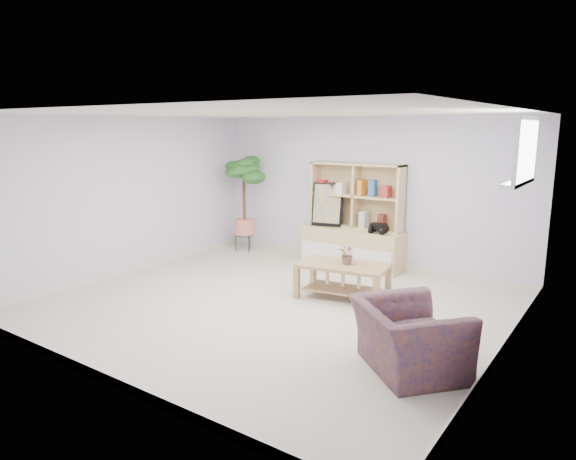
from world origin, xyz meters
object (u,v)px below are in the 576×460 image
Objects in this scene: floor_tree at (244,204)px; armchair at (409,333)px; storage_unit at (353,216)px; coffee_table at (343,281)px.

floor_tree reaches higher than armchair.
armchair is at bearing -54.00° from storage_unit.
coffee_table is 2.09m from armchair.
coffee_table is at bearing -3.16° from armchair.
storage_unit reaches higher than armchair.
coffee_table is at bearing -25.40° from floor_tree.
storage_unit is 0.96× the size of floor_tree.
coffee_table is 0.67× the size of floor_tree.
floor_tree reaches higher than coffee_table.
storage_unit is 3.68m from armchair.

